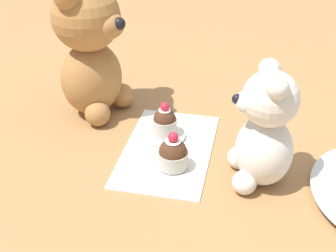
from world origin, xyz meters
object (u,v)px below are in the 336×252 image
teddy_bear_cream (264,131)px  cupcake_near_cream_bear (173,154)px  saucer_plate (165,135)px  cupcake_near_tan_bear (165,122)px  teddy_bear_tan (91,48)px

teddy_bear_cream → cupcake_near_cream_bear: (0.00, -0.16, -0.07)m
saucer_plate → cupcake_near_tan_bear: cupcake_near_tan_bear is taller
teddy_bear_cream → cupcake_near_tan_bear: bearing=-128.2°
teddy_bear_cream → saucer_plate: bearing=-128.2°
cupcake_near_cream_bear → saucer_plate: bearing=-159.0°
saucer_plate → teddy_bear_cream: bearing=64.0°
teddy_bear_cream → teddy_bear_tan: size_ratio=0.74×
cupcake_near_tan_bear → teddy_bear_cream: bearing=64.0°
cupcake_near_tan_bear → teddy_bear_tan: bearing=-113.8°
teddy_bear_cream → cupcake_near_tan_bear: (-0.09, -0.19, -0.06)m
cupcake_near_tan_bear → cupcake_near_cream_bear: bearing=21.0°
saucer_plate → cupcake_near_tan_bear: bearing=90.0°
cupcake_near_tan_bear → saucer_plate: bearing=-90.0°
teddy_bear_cream → cupcake_near_cream_bear: 0.17m
cupcake_near_cream_bear → cupcake_near_tan_bear: 0.10m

